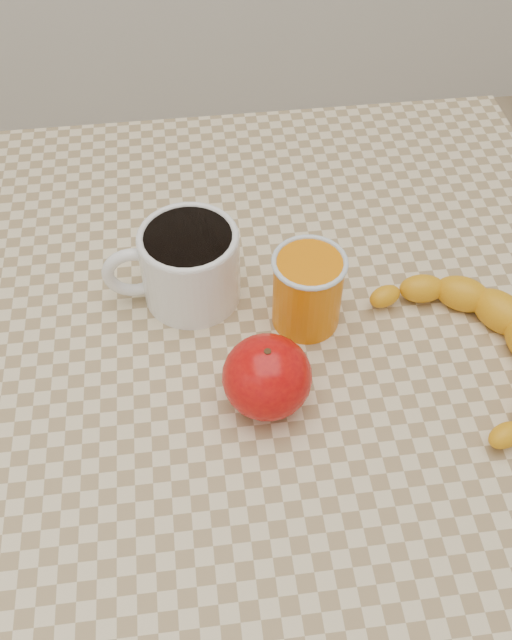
{
  "coord_description": "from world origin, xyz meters",
  "views": [
    {
      "loc": [
        -0.06,
        -0.47,
        1.34
      ],
      "look_at": [
        0.0,
        0.0,
        0.77
      ],
      "focal_mm": 40.0,
      "sensor_mm": 36.0,
      "label": 1
    }
  ],
  "objects": [
    {
      "name": "banana",
      "position": [
        0.22,
        -0.06,
        0.77
      ],
      "size": [
        0.28,
        0.33,
        0.04
      ],
      "primitive_type": null,
      "rotation": [
        0.0,
        0.0,
        0.19
      ],
      "color": "#EEA515",
      "rests_on": "table"
    },
    {
      "name": "table",
      "position": [
        0.0,
        0.0,
        0.66
      ],
      "size": [
        0.8,
        0.8,
        0.75
      ],
      "color": "beige",
      "rests_on": "ground"
    },
    {
      "name": "orange_juice_glass",
      "position": [
        0.06,
        0.01,
        0.8
      ],
      "size": [
        0.08,
        0.08,
        0.09
      ],
      "color": "orange",
      "rests_on": "table"
    },
    {
      "name": "apple",
      "position": [
        -0.0,
        -0.09,
        0.79
      ],
      "size": [
        0.09,
        0.09,
        0.08
      ],
      "color": "#9D0509",
      "rests_on": "table"
    },
    {
      "name": "coffee_mug",
      "position": [
        -0.07,
        0.06,
        0.8
      ],
      "size": [
        0.15,
        0.11,
        0.09
      ],
      "color": "white",
      "rests_on": "table"
    },
    {
      "name": "ground",
      "position": [
        0.0,
        0.0,
        0.0
      ],
      "size": [
        3.0,
        3.0,
        0.0
      ],
      "primitive_type": "plane",
      "color": "tan",
      "rests_on": "ground"
    }
  ]
}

